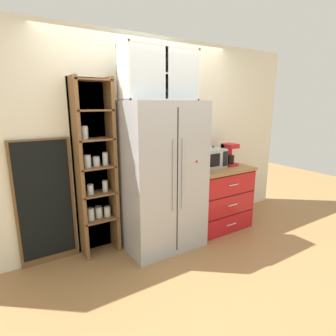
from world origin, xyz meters
TOP-DOWN VIEW (x-y plane):
  - ground_plane at (0.00, 0.00)m, footprint 10.63×10.63m
  - wall_back_cream at (0.00, 0.40)m, footprint 4.93×0.10m
  - refrigerator at (0.00, 0.00)m, footprint 0.93×0.72m
  - pantry_shelf_column at (-0.72, 0.28)m, footprint 0.46×0.29m
  - counter_cabinet at (0.93, 0.03)m, footprint 0.89×0.67m
  - microwave at (0.80, 0.08)m, footprint 0.44×0.33m
  - coffee_maker at (1.14, 0.04)m, footprint 0.17×0.20m
  - mug_red at (0.94, 0.06)m, footprint 0.12×0.08m
  - bottle_amber at (0.93, 0.13)m, footprint 0.07×0.07m
  - upper_cabinet at (0.00, 0.05)m, footprint 0.89×0.32m
  - chalkboard_menu at (-1.27, 0.33)m, footprint 0.60×0.04m

SIDE VIEW (x-z plane):
  - ground_plane at x=0.00m, z-range 0.00..0.00m
  - counter_cabinet at x=0.93m, z-range 0.00..0.88m
  - chalkboard_menu at x=-1.27m, z-range 0.00..1.40m
  - refrigerator at x=0.00m, z-range 0.00..1.77m
  - mug_red at x=0.94m, z-range 0.88..0.98m
  - bottle_amber at x=0.93m, z-range 0.87..1.14m
  - microwave at x=0.80m, z-range 0.88..1.14m
  - pantry_shelf_column at x=-0.72m, z-range 0.01..2.03m
  - coffee_maker at x=1.14m, z-range 0.88..1.19m
  - wall_back_cream at x=0.00m, z-range 0.00..2.55m
  - upper_cabinet at x=0.00m, z-range 1.77..2.34m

